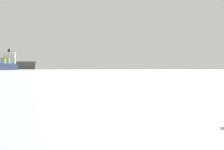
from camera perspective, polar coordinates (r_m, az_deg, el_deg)
ground_plane at (r=14.25m, az=8.57°, el=-9.32°), size 4000.00×4000.00×0.00m
cargo_ship at (r=605.29m, az=-17.95°, el=1.65°), size 32.27×152.95×38.88m
distant_headland at (r=1283.70m, az=1.31°, el=1.50°), size 1320.34×495.73×23.48m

